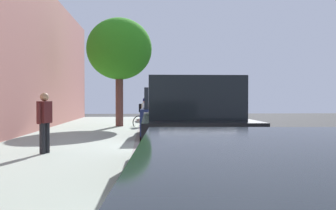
{
  "coord_description": "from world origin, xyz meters",
  "views": [
    {
      "loc": [
        1.69,
        13.08,
        1.59
      ],
      "look_at": [
        0.6,
        -5.04,
        1.29
      ],
      "focal_mm": 40.9,
      "sensor_mm": 36.0,
      "label": 1
    }
  ],
  "objects_px": {
    "pedestrian_on_phone": "(45,119)",
    "cyclist_with_backpack": "(145,110)",
    "parked_suv_dark_blue_second": "(167,113)",
    "bicycle_at_curb": "(149,122)",
    "street_tree_near_cyclist": "(119,49)",
    "parked_sedan_red_nearest": "(155,111)",
    "parked_suv_black_mid": "(189,126)"
  },
  "relations": [
    {
      "from": "parked_sedan_red_nearest",
      "to": "cyclist_with_backpack",
      "type": "xyz_separation_m",
      "value": [
        0.72,
        5.53,
        0.24
      ]
    },
    {
      "from": "bicycle_at_curb",
      "to": "parked_sedan_red_nearest",
      "type": "bearing_deg",
      "value": -94.71
    },
    {
      "from": "cyclist_with_backpack",
      "to": "pedestrian_on_phone",
      "type": "xyz_separation_m",
      "value": [
        2.6,
        9.66,
        0.06
      ]
    },
    {
      "from": "cyclist_with_backpack",
      "to": "parked_sedan_red_nearest",
      "type": "bearing_deg",
      "value": -97.4
    },
    {
      "from": "parked_sedan_red_nearest",
      "to": "street_tree_near_cyclist",
      "type": "height_order",
      "value": "street_tree_near_cyclist"
    },
    {
      "from": "street_tree_near_cyclist",
      "to": "pedestrian_on_phone",
      "type": "relative_size",
      "value": 3.54
    },
    {
      "from": "cyclist_with_backpack",
      "to": "street_tree_near_cyclist",
      "type": "distance_m",
      "value": 3.41
    },
    {
      "from": "pedestrian_on_phone",
      "to": "parked_sedan_red_nearest",
      "type": "bearing_deg",
      "value": -102.31
    },
    {
      "from": "parked_sedan_red_nearest",
      "to": "pedestrian_on_phone",
      "type": "distance_m",
      "value": 15.56
    },
    {
      "from": "parked_suv_dark_blue_second",
      "to": "parked_suv_black_mid",
      "type": "distance_m",
      "value": 7.13
    },
    {
      "from": "parked_suv_black_mid",
      "to": "pedestrian_on_phone",
      "type": "bearing_deg",
      "value": -32.71
    },
    {
      "from": "parked_sedan_red_nearest",
      "to": "street_tree_near_cyclist",
      "type": "distance_m",
      "value": 6.68
    },
    {
      "from": "street_tree_near_cyclist",
      "to": "parked_suv_dark_blue_second",
      "type": "bearing_deg",
      "value": 113.94
    },
    {
      "from": "bicycle_at_curb",
      "to": "pedestrian_on_phone",
      "type": "distance_m",
      "value": 9.65
    },
    {
      "from": "street_tree_near_cyclist",
      "to": "bicycle_at_curb",
      "type": "bearing_deg",
      "value": 158.17
    },
    {
      "from": "parked_sedan_red_nearest",
      "to": "parked_suv_black_mid",
      "type": "distance_m",
      "value": 17.47
    },
    {
      "from": "parked_suv_black_mid",
      "to": "street_tree_near_cyclist",
      "type": "bearing_deg",
      "value": -79.51
    },
    {
      "from": "bicycle_at_curb",
      "to": "street_tree_near_cyclist",
      "type": "relative_size",
      "value": 0.3
    },
    {
      "from": "parked_suv_dark_blue_second",
      "to": "parked_suv_black_mid",
      "type": "bearing_deg",
      "value": 90.29
    },
    {
      "from": "bicycle_at_curb",
      "to": "parked_suv_dark_blue_second",
      "type": "bearing_deg",
      "value": 98.78
    },
    {
      "from": "bicycle_at_curb",
      "to": "street_tree_near_cyclist",
      "type": "bearing_deg",
      "value": -21.83
    },
    {
      "from": "parked_suv_black_mid",
      "to": "cyclist_with_backpack",
      "type": "distance_m",
      "value": 11.96
    },
    {
      "from": "bicycle_at_curb",
      "to": "street_tree_near_cyclist",
      "type": "xyz_separation_m",
      "value": [
        1.53,
        -0.61,
        3.76
      ]
    },
    {
      "from": "parked_suv_dark_blue_second",
      "to": "pedestrian_on_phone",
      "type": "height_order",
      "value": "parked_suv_dark_blue_second"
    },
    {
      "from": "parked_sedan_red_nearest",
      "to": "parked_suv_black_mid",
      "type": "xyz_separation_m",
      "value": [
        -0.21,
        17.46,
        0.27
      ]
    },
    {
      "from": "parked_suv_dark_blue_second",
      "to": "bicycle_at_curb",
      "type": "xyz_separation_m",
      "value": [
        0.67,
        -4.34,
        -0.64
      ]
    },
    {
      "from": "pedestrian_on_phone",
      "to": "cyclist_with_backpack",
      "type": "bearing_deg",
      "value": -105.05
    },
    {
      "from": "parked_suv_dark_blue_second",
      "to": "pedestrian_on_phone",
      "type": "xyz_separation_m",
      "value": [
        3.49,
        4.86,
        0.03
      ]
    },
    {
      "from": "parked_sedan_red_nearest",
      "to": "bicycle_at_curb",
      "type": "distance_m",
      "value": 6.03
    },
    {
      "from": "parked_suv_black_mid",
      "to": "parked_sedan_red_nearest",
      "type": "bearing_deg",
      "value": -89.3
    },
    {
      "from": "parked_sedan_red_nearest",
      "to": "parked_suv_dark_blue_second",
      "type": "xyz_separation_m",
      "value": [
        -0.18,
        10.34,
        0.27
      ]
    },
    {
      "from": "cyclist_with_backpack",
      "to": "bicycle_at_curb",
      "type": "bearing_deg",
      "value": 115.89
    }
  ]
}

